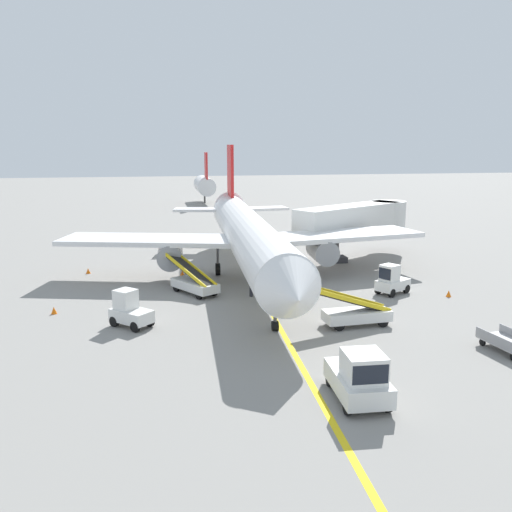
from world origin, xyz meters
The scene contains 17 objects.
ground_plane centered at (0.00, 0.00, 0.00)m, with size 300.00×300.00×0.00m, color gray.
taxi_line_yellow centered at (0.40, 5.00, 0.00)m, with size 0.30×80.00×0.01m, color yellow.
airliner centered at (0.42, 13.39, 3.42)m, with size 28.58×35.31×10.10m.
jet_bridge centered at (11.75, 19.48, 3.54)m, with size 12.36×8.62×4.85m.
pushback_tug centered at (1.37, -7.45, 0.99)m, with size 2.08×3.69×2.20m.
baggage_tug_near_wing centered at (9.42, 7.26, 0.93)m, with size 2.73×2.32×2.10m.
baggage_tug_by_cargo_door centered at (-8.07, 3.67, 0.93)m, with size 2.63×2.61×2.10m.
belt_loader_forward_hold centered at (-3.97, 9.97, 0.78)m, with size 3.67×4.92×2.59m.
belt_loader_aft_hold centered at (4.53, 1.39, 0.78)m, with size 5.08×1.73×2.59m.
baggage_cart_loaded centered at (10.61, -3.81, 0.47)m, with size 1.92×3.83×0.94m.
ground_crew_marshaller centered at (-0.21, 8.40, 0.91)m, with size 0.36×0.24×1.70m.
safety_cone_nose_left centered at (-12.73, 6.86, 0.22)m, with size 0.36×0.36×0.44m, color orange.
safety_cone_nose_right centered at (-4.49, 15.20, 0.22)m, with size 0.36×0.36×0.44m, color orange.
safety_cone_wingtip_left centered at (-8.61, 5.54, 0.22)m, with size 0.36×0.36×0.44m, color orange.
safety_cone_wingtip_right centered at (12.97, 5.88, 0.22)m, with size 0.36×0.36×0.44m, color orange.
safety_cone_tail_area centered at (-11.86, 17.44, 0.22)m, with size 0.36×0.36×0.44m, color orange.
distant_aircraft_mid_left centered at (2.30, 68.06, 3.22)m, with size 3.00×10.10×8.80m.
Camera 1 is at (-6.50, -26.70, 10.20)m, focal length 38.19 mm.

